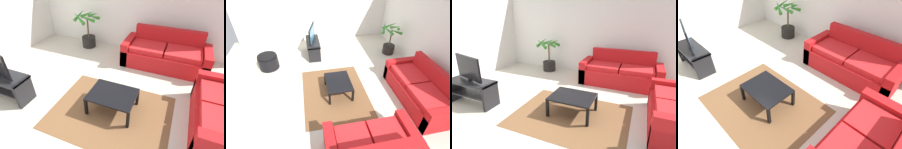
# 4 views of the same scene
# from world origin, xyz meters

# --- Properties ---
(ground_plane) EXTENTS (6.60, 6.60, 0.00)m
(ground_plane) POSITION_xyz_m (0.00, 0.00, 0.00)
(ground_plane) COLOR beige
(wall_back) EXTENTS (6.00, 0.06, 2.70)m
(wall_back) POSITION_xyz_m (0.00, 3.00, 1.35)
(wall_back) COLOR silver
(wall_back) RESTS_ON ground
(couch_main) EXTENTS (2.09, 0.90, 0.90)m
(couch_main) POSITION_xyz_m (1.06, 2.28, 0.30)
(couch_main) COLOR red
(couch_main) RESTS_ON ground
(tv_stand) EXTENTS (1.10, 0.45, 0.53)m
(tv_stand) POSITION_xyz_m (-1.73, -0.17, 0.34)
(tv_stand) COLOR black
(tv_stand) RESTS_ON ground
(coffee_table) EXTENTS (0.85, 0.65, 0.38)m
(coffee_table) POSITION_xyz_m (0.42, 0.31, 0.33)
(coffee_table) COLOR black
(coffee_table) RESTS_ON ground
(area_rug) EXTENTS (2.20, 1.70, 0.01)m
(area_rug) POSITION_xyz_m (0.42, 0.21, 0.00)
(area_rug) COLOR brown
(area_rug) RESTS_ON ground
(potted_palm) EXTENTS (0.73, 0.76, 1.10)m
(potted_palm) POSITION_xyz_m (-1.30, 2.54, 0.43)
(potted_palm) COLOR black
(potted_palm) RESTS_ON ground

